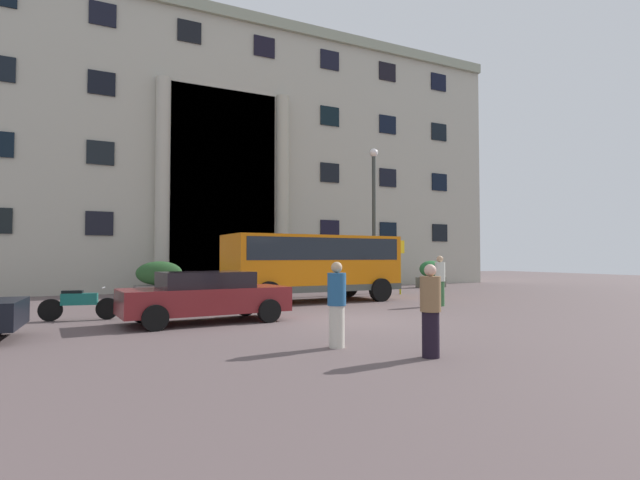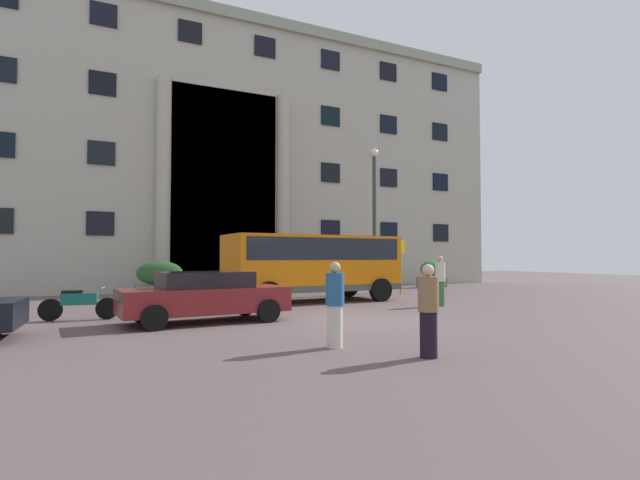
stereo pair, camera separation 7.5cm
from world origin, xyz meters
The scene contains 13 objects.
ground_plane centered at (0.00, 0.00, -0.06)m, with size 80.00×64.00×0.12m, color #5C4D4D.
office_building_facade centered at (0.00, 17.48, 7.46)m, with size 34.99×9.60×14.93m.
orange_minibus centered at (1.39, 5.50, 1.54)m, with size 6.79×2.91×2.55m.
bus_stop_sign centered at (6.57, 6.96, 1.55)m, with size 0.44×0.08×2.50m.
hedge_planter_entrance_left centered at (5.00, 10.34, 0.61)m, with size 1.82×0.97×1.27m.
hedge_planter_west centered at (11.20, 10.45, 0.73)m, with size 1.58×0.77×1.51m.
hedge_planter_far_west centered at (-3.63, 10.66, 0.75)m, with size 2.05×0.74×1.54m.
parked_sedan_second centered at (-3.71, 1.39, 0.70)m, with size 4.41×2.17×1.34m.
motorcycle_far_end centered at (-6.76, 3.36, 0.46)m, with size 2.01×0.62×0.89m.
pedestrian_man_crossing centered at (4.72, 2.00, 0.90)m, with size 0.36×0.36×1.78m.
pedestrian_woman_with_bag centered at (-2.25, -3.25, 0.83)m, with size 0.36×0.36×1.65m.
pedestrian_man_red_shirt centered at (-1.22, -4.77, 0.81)m, with size 0.36×0.36×1.61m.
lamppost_plaza_centre centered at (5.69, 7.81, 4.05)m, with size 0.40×0.40×6.88m.
Camera 1 is at (-6.63, -11.44, 1.74)m, focal length 27.02 mm.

